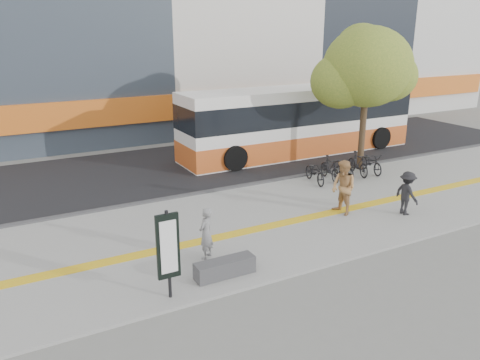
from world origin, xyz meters
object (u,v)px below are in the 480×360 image
seated_woman (206,233)px  street_tree (365,69)px  pedestrian_tan (343,188)px  bench (225,268)px  pedestrian_dark (407,193)px  signboard (168,248)px  bus (299,123)px

seated_woman → street_tree: bearing=169.8°
street_tree → pedestrian_tan: bearing=-136.6°
street_tree → seated_woman: 11.53m
pedestrian_tan → street_tree: bearing=132.2°
street_tree → seated_woman: bearing=-153.5°
street_tree → bench: bearing=-148.4°
pedestrian_dark → signboard: bearing=101.6°
street_tree → pedestrian_tan: (-4.30, -4.07, -3.50)m
street_tree → pedestrian_tan: 6.88m
street_tree → pedestrian_tan: size_ratio=3.36×
pedestrian_dark → pedestrian_tan: bearing=65.1°
signboard → street_tree: bearing=29.1°
bench → bus: 13.35m
street_tree → bus: street_tree is taller
pedestrian_tan → pedestrian_dark: (1.89, -1.05, -0.18)m
signboard → pedestrian_dark: size_ratio=1.46×
bench → signboard: signboard is taller
seated_woman → signboard: bearing=5.5°
pedestrian_tan → pedestrian_dark: pedestrian_tan is taller
bus → pedestrian_tan: bus is taller
pedestrian_dark → bus: bearing=-7.0°
seated_woman → pedestrian_tan: 5.53m
street_tree → pedestrian_dark: 6.75m
bench → pedestrian_tan: size_ratio=0.85×
signboard → street_tree: size_ratio=0.35×
signboard → pedestrian_tan: size_ratio=1.17×
bus → pedestrian_dark: size_ratio=8.25×
pedestrian_tan → seated_woman: bearing=-82.9°
bench → pedestrian_dark: pedestrian_dark is taller
seated_woman → bench: bearing=53.0°
signboard → street_tree: street_tree is taller
bus → pedestrian_dark: bearing=-100.9°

